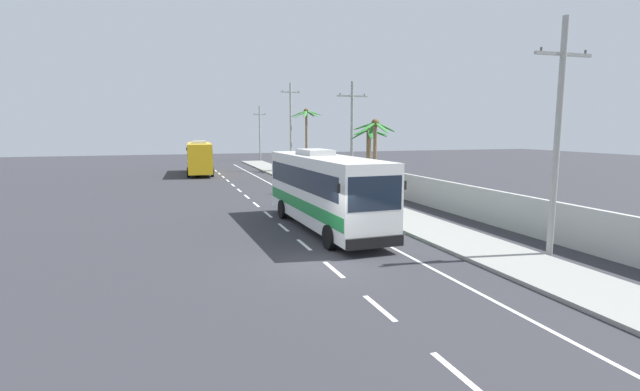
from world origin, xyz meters
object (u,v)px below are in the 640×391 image
utility_pole_mid (352,135)px  palm_third (369,147)px  coach_bus_foreground (324,188)px  pedestrian_near_kerb (324,180)px  motorcycle_beside_bus (319,193)px  palm_nearest (306,124)px  utility_pole_nearest (558,135)px  coach_bus_far_lane (200,157)px  palm_second (375,140)px  utility_pole_far (291,125)px  pedestrian_midwalk (343,188)px  utility_pole_distant (260,132)px

utility_pole_mid → palm_third: bearing=-73.7°
coach_bus_foreground → pedestrian_near_kerb: size_ratio=6.35×
utility_pole_mid → coach_bus_foreground: bearing=-117.7°
motorcycle_beside_bus → palm_nearest: palm_nearest is taller
utility_pole_mid → utility_pole_nearest: bearing=-89.1°
pedestrian_near_kerb → utility_pole_nearest: utility_pole_nearest is taller
coach_bus_far_lane → palm_second: (10.26, -23.58, 2.28)m
coach_bus_far_lane → motorcycle_beside_bus: (6.29, -23.23, -1.28)m
coach_bus_far_lane → palm_third: palm_third is taller
coach_bus_far_lane → utility_pole_far: size_ratio=1.04×
pedestrian_midwalk → utility_pole_mid: bearing=167.0°
motorcycle_beside_bus → pedestrian_near_kerb: pedestrian_near_kerb is taller
motorcycle_beside_bus → utility_pole_mid: 7.07m
utility_pole_distant → palm_nearest: (1.38, -21.46, 1.04)m
coach_bus_foreground → pedestrian_near_kerb: (4.01, 12.00, -0.96)m
utility_pole_far → palm_nearest: 2.10m
coach_bus_far_lane → palm_third: bearing=-62.3°
pedestrian_near_kerb → palm_nearest: size_ratio=0.24×
utility_pole_nearest → coach_bus_foreground: bearing=131.0°
motorcycle_beside_bus → utility_pole_far: bearing=79.7°
pedestrian_near_kerb → palm_second: palm_second is taller
coach_bus_far_lane → utility_pole_nearest: utility_pole_nearest is taller
pedestrian_midwalk → palm_third: 4.85m
pedestrian_near_kerb → utility_pole_distant: utility_pole_distant is taller
utility_pole_nearest → palm_nearest: size_ratio=1.24×
pedestrian_midwalk → palm_second: bearing=106.4°
coach_bus_foreground → utility_pole_far: 33.06m
palm_third → palm_second: bearing=-105.4°
pedestrian_midwalk → utility_pole_mid: 6.35m
motorcycle_beside_bus → utility_pole_far: (4.40, 24.20, 4.74)m
motorcycle_beside_bus → utility_pole_distant: utility_pole_distant is taller
utility_pole_mid → utility_pole_distant: utility_pole_mid is taller
utility_pole_distant → palm_second: 44.54m
palm_nearest → palm_third: (-1.19, -20.44, -1.89)m
motorcycle_beside_bus → utility_pole_nearest: (4.45, -15.76, 4.13)m
coach_bus_far_lane → coach_bus_foreground: bearing=-82.7°
motorcycle_beside_bus → utility_pole_mid: (4.13, 4.22, 3.89)m
palm_nearest → palm_third: palm_nearest is taller
palm_third → utility_pole_distant: bearing=90.2°
utility_pole_mid → palm_third: (0.57, -1.94, -0.91)m
utility_pole_far → palm_nearest: bearing=-44.8°
pedestrian_near_kerb → utility_pole_nearest: bearing=-117.3°
utility_pole_far → palm_second: size_ratio=1.82×
coach_bus_far_lane → utility_pole_far: bearing=5.2°
coach_bus_far_lane → pedestrian_midwalk: 24.95m
palm_second → palm_nearest: bearing=85.3°
utility_pole_distant → utility_pole_far: bearing=-90.3°
palm_third → pedestrian_midwalk: bearing=-138.5°
palm_second → pedestrian_midwalk: bearing=-178.7°
pedestrian_near_kerb → palm_third: size_ratio=0.34×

